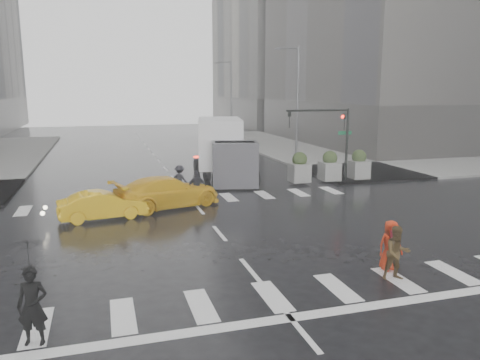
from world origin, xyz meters
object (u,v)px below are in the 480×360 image
object	(u,v)px
traffic_signal_pole	(333,130)
box_truck	(224,148)
taxi_mid	(103,205)
pedestrian_orange	(390,245)
pedestrian_brown	(397,253)

from	to	relation	value
traffic_signal_pole	box_truck	distance (m)	6.76
traffic_signal_pole	taxi_mid	world-z (taller)	traffic_signal_pole
traffic_signal_pole	box_truck	xyz separation A→B (m)	(-6.01, 2.87, -1.20)
pedestrian_orange	box_truck	distance (m)	16.20
pedestrian_brown	pedestrian_orange	xyz separation A→B (m)	(0.26, 0.73, -0.01)
traffic_signal_pole	box_truck	bearing A→B (deg)	154.43
pedestrian_brown	taxi_mid	world-z (taller)	pedestrian_brown
pedestrian_orange	taxi_mid	xyz separation A→B (m)	(-8.61, 8.72, -0.19)
pedestrian_orange	box_truck	bearing A→B (deg)	98.44
pedestrian_brown	box_truck	world-z (taller)	box_truck
box_truck	traffic_signal_pole	bearing A→B (deg)	-13.21
traffic_signal_pole	pedestrian_brown	distance (m)	15.04
traffic_signal_pole	box_truck	world-z (taller)	traffic_signal_pole
pedestrian_orange	box_truck	size ratio (longest dim) A/B	0.23
traffic_signal_pole	pedestrian_brown	world-z (taller)	traffic_signal_pole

